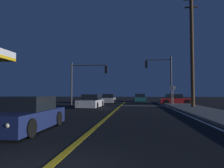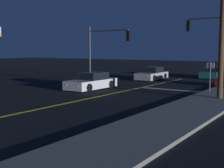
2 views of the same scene
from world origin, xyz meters
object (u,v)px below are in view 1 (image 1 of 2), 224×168
car_far_approaching_silver (108,99)px  traffic_signal_near_right (162,73)px  utility_pole_right (192,49)px  car_following_oncoming_red (175,100)px  car_parked_curb_white (91,102)px  car_distant_tail_teal (140,98)px  street_sign_corner (173,92)px  traffic_signal_far_left (85,76)px  car_side_waiting_navy (26,115)px

car_far_approaching_silver → traffic_signal_near_right: size_ratio=0.71×
traffic_signal_near_right → utility_pole_right: size_ratio=0.53×
car_following_oncoming_red → car_parked_curb_white: size_ratio=0.94×
car_distant_tail_teal → street_sign_corner: bearing=-76.1°
traffic_signal_far_left → street_sign_corner: (10.29, -1.40, -2.05)m
car_side_waiting_navy → traffic_signal_far_left: size_ratio=0.81×
car_parked_curb_white → street_sign_corner: street_sign_corner is taller
car_side_waiting_navy → car_following_oncoming_red: bearing=-116.5°
car_parked_curb_white → traffic_signal_far_left: traffic_signal_far_left is taller
car_side_waiting_navy → utility_pole_right: 17.02m
car_following_oncoming_red → street_sign_corner: size_ratio=1.93×
car_side_waiting_navy → street_sign_corner: size_ratio=1.88×
car_far_approaching_silver → car_parked_curb_white: 9.62m
car_side_waiting_navy → car_distant_tail_teal: same height
car_far_approaching_silver → car_distant_tail_teal: (4.73, 5.60, 0.00)m
car_side_waiting_navy → traffic_signal_far_left: (-1.83, 16.85, 3.00)m
traffic_signal_near_right → street_sign_corner: (0.81, -2.80, -2.45)m
car_parked_curb_white → traffic_signal_near_right: (7.82, 5.47, 3.40)m
traffic_signal_near_right → utility_pole_right: utility_pole_right is taller
car_side_waiting_navy → car_distant_tail_teal: bearing=-101.7°
street_sign_corner → car_following_oncoming_red: bearing=76.8°
car_side_waiting_navy → car_following_oncoming_red: 22.84m
car_following_oncoming_red → car_far_approaching_silver: bearing=-102.1°
utility_pole_right → car_far_approaching_silver: bearing=134.9°
car_side_waiting_navy → car_far_approaching_silver: bearing=-92.3°
car_far_approaching_silver → traffic_signal_near_right: traffic_signal_near_right is taller
car_far_approaching_silver → car_side_waiting_navy: bearing=88.7°
traffic_signal_far_left → car_following_oncoming_red: bearing=18.4°
car_following_oncoming_red → car_distant_tail_teal: same height
car_distant_tail_teal → traffic_signal_far_left: (-6.90, -11.14, 3.00)m
traffic_signal_far_left → car_distant_tail_teal: bearing=58.2°
car_far_approaching_silver → car_following_oncoming_red: 9.49m
car_far_approaching_silver → street_sign_corner: bearing=139.0°
car_distant_tail_teal → street_sign_corner: (3.38, -12.54, 0.95)m
car_parked_curb_white → utility_pole_right: size_ratio=0.41×
traffic_signal_near_right → street_sign_corner: traffic_signal_near_right is taller
car_side_waiting_navy → utility_pole_right: utility_pole_right is taller
street_sign_corner → traffic_signal_near_right: bearing=106.1°
car_parked_curb_white → car_distant_tail_teal: same height
car_parked_curb_white → car_distant_tail_teal: bearing=-108.3°
street_sign_corner → car_parked_curb_white: bearing=-162.8°
car_side_waiting_navy → street_sign_corner: 17.64m
traffic_signal_near_right → car_following_oncoming_red: bearing=-129.8°
traffic_signal_far_left → car_parked_curb_white: bearing=-67.8°
car_distant_tail_teal → car_side_waiting_navy: bearing=-101.5°
car_far_approaching_silver → traffic_signal_far_left: traffic_signal_far_left is taller
utility_pole_right → traffic_signal_far_left: bearing=161.1°
car_side_waiting_navy → car_parked_curb_white: bearing=-90.6°
car_parked_curb_white → traffic_signal_far_left: bearing=-67.1°
car_distant_tail_teal → street_sign_corner: size_ratio=2.03×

